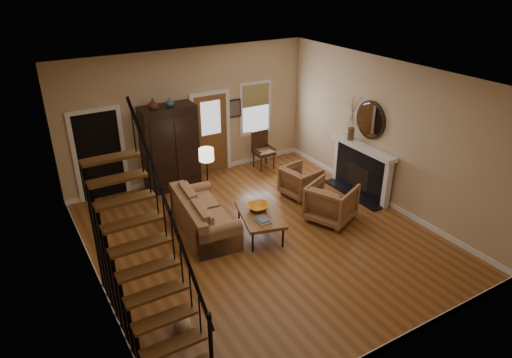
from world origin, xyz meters
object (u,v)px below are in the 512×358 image
armchair_right (301,181)px  armchair_left (331,202)px  armoire (170,148)px  sofa (204,215)px  floor_lamp (208,178)px  side_chair (264,151)px  coffee_table (260,224)px

armchair_right → armchair_left: bearing=165.7°
armoire → sofa: bearing=-94.9°
armoire → floor_lamp: size_ratio=1.45×
side_chair → sofa: bearing=-142.3°
coffee_table → floor_lamp: 1.73m
sofa → floor_lamp: (0.52, 0.92, 0.34)m
sofa → side_chair: 3.48m
armoire → armchair_left: 4.11m
armchair_right → floor_lamp: (-2.16, 0.62, 0.35)m
armchair_left → floor_lamp: 2.80m
coffee_table → armchair_left: size_ratio=1.40×
sofa → coffee_table: size_ratio=1.56×
coffee_table → armchair_right: (1.75, 1.00, 0.12)m
armoire → sofa: armoire is taller
sofa → coffee_table: 1.17m
sofa → armchair_left: bearing=-14.9°
coffee_table → armchair_right: 2.02m
armoire → armchair_left: size_ratio=2.23×
armoire → side_chair: size_ratio=2.06×
coffee_table → floor_lamp: size_ratio=0.92×
armoire → armchair_right: bearing=-39.1°
armchair_right → floor_lamp: 2.27m
sofa → side_chair: side_chair is taller
sofa → armchair_left: armchair_left is taller
sofa → armchair_right: bearing=12.3°
coffee_table → floor_lamp: floor_lamp is taller
sofa → armoire: bearing=90.9°
coffee_table → armchair_right: bearing=29.7°
floor_lamp → sofa: bearing=-119.7°
armoire → sofa: 2.43m
armoire → sofa: (-0.20, -2.32, -0.67)m
armchair_left → sofa: bearing=45.0°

